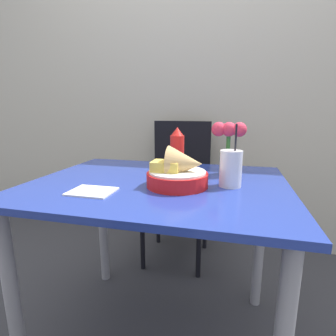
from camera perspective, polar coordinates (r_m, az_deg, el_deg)
ground_plane at (r=1.43m, az=-1.86°, el=-32.69°), size 12.00×12.00×0.00m
wall_window at (r=2.01m, az=6.28°, el=20.65°), size 7.00×0.06×2.60m
dining_table at (r=1.08m, az=-2.09°, el=-8.75°), size 1.00×0.78×0.74m
chair_far_window at (r=1.82m, az=2.52°, el=-2.19°), size 0.40×0.40×0.94m
food_basket at (r=0.96m, az=2.48°, el=-0.93°), size 0.23×0.23×0.15m
ketchup_bottle at (r=1.19m, az=2.00°, el=3.86°), size 0.06×0.06×0.20m
drink_cup at (r=0.99m, az=13.48°, el=-0.33°), size 0.08×0.08×0.23m
flower_vase at (r=1.17m, az=12.98°, el=5.33°), size 0.15×0.07×0.23m
napkin at (r=0.94m, az=-16.23°, el=-4.92°), size 0.15×0.12×0.01m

